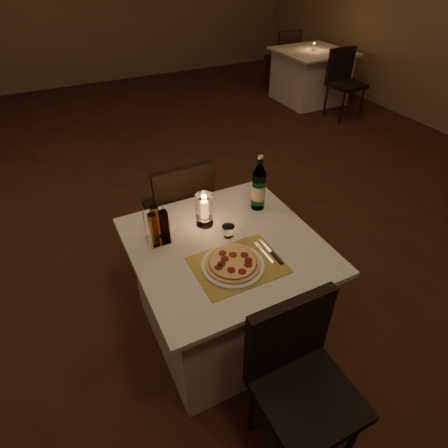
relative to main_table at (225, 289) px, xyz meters
name	(u,v)px	position (x,y,z in m)	size (l,w,h in m)	color
floor	(183,261)	(-0.01, 0.74, -0.38)	(8.00, 10.00, 0.02)	#452216
main_table	(225,289)	(0.00, 0.00, 0.00)	(1.00, 1.00, 0.74)	silver
chair_near	(298,370)	(0.00, -0.71, 0.18)	(0.42, 0.42, 0.90)	black
chair_far	(181,205)	(0.00, 0.71, 0.18)	(0.42, 0.42, 0.90)	black
placemat	(238,265)	(-0.02, -0.18, 0.37)	(0.45, 0.34, 0.00)	gold
plate	(233,265)	(-0.05, -0.18, 0.38)	(0.32, 0.32, 0.01)	white
pizza	(233,263)	(-0.05, -0.18, 0.39)	(0.28, 0.28, 0.02)	#D8B77F
fork	(262,251)	(0.14, -0.15, 0.37)	(0.02, 0.18, 0.00)	silver
knife	(274,255)	(0.18, -0.21, 0.37)	(0.02, 0.22, 0.01)	black
tumbler	(228,231)	(0.04, 0.05, 0.40)	(0.07, 0.07, 0.07)	white
water_bottle	(259,188)	(0.33, 0.22, 0.51)	(0.08, 0.08, 0.35)	#5EA85A
hurricane_candle	(204,208)	(-0.03, 0.21, 0.48)	(0.10, 0.10, 0.20)	white
cruet_caddy	(158,227)	(-0.32, 0.18, 0.46)	(0.12, 0.12, 0.21)	white
neighbor_table_right	(310,76)	(3.12, 3.32, 0.00)	(1.00, 1.00, 0.74)	silver
neighbor_chair_ra	(344,77)	(3.12, 2.61, 0.18)	(0.42, 0.42, 0.90)	black
neighbor_chair_rb	(285,53)	(3.12, 4.03, 0.18)	(0.42, 0.42, 0.90)	black
neighbor_candle_right	(314,47)	(3.12, 3.32, 0.41)	(0.03, 0.03, 0.11)	white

